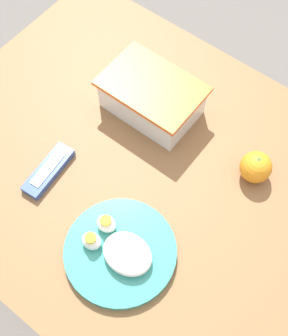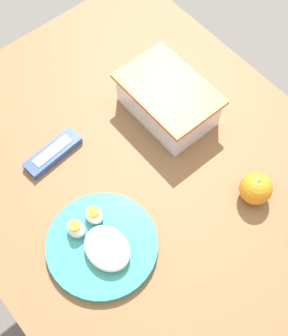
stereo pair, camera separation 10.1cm
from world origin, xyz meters
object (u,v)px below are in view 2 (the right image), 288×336
food_container (168,102)px  orange_fruit (256,189)px  rice_plate (102,244)px  candy_bar (53,153)px

food_container → orange_fruit: (0.28, -0.00, -0.01)m
food_container → rice_plate: size_ratio=0.99×
food_container → rice_plate: bearing=-62.6°
orange_fruit → rice_plate: size_ratio=0.31×
orange_fruit → rice_plate: 0.34m
food_container → candy_bar: food_container is taller
rice_plate → candy_bar: rice_plate is taller
orange_fruit → candy_bar: 0.45m
rice_plate → orange_fruit: bearing=69.8°
candy_bar → food_container: bearing=74.6°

